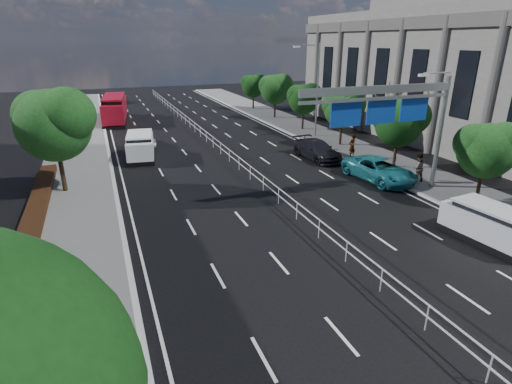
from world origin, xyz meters
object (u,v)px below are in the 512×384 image
red_bus (115,108)px  silver_minivan (489,224)px  overhead_gantry (394,106)px  pedestrian_a (352,146)px  toilet_sign (55,323)px  parked_car_dark (317,150)px  white_minivan (141,146)px  near_car_silver (142,138)px  parked_car_teal (379,170)px  near_car_dark (112,97)px  pedestrian_b (418,168)px

red_bus → silver_minivan: bearing=-62.8°
overhead_gantry → pedestrian_a: overhead_gantry is taller
silver_minivan → toilet_sign: bearing=-176.0°
overhead_gantry → parked_car_dark: bearing=88.2°
toilet_sign → overhead_gantry: bearing=29.6°
white_minivan → pedestrian_a: white_minivan is taller
red_bus → near_car_silver: size_ratio=2.28×
overhead_gantry → white_minivan: overhead_gantry is taller
white_minivan → parked_car_teal: size_ratio=0.90×
red_bus → parked_car_teal: red_bus is taller
white_minivan → red_bus: size_ratio=0.49×
white_minivan → near_car_dark: white_minivan is taller
parked_car_teal → toilet_sign: bearing=-152.1°
white_minivan → red_bus: 17.84m
white_minivan → pedestrian_a: 17.40m
overhead_gantry → near_car_dark: bearing=105.7°
toilet_sign → parked_car_dark: 26.25m
overhead_gantry → parked_car_teal: (1.56, 2.53, -4.82)m
silver_minivan → pedestrian_a: size_ratio=2.37×
white_minivan → near_car_silver: size_ratio=1.11×
overhead_gantry → parked_car_dark: overhead_gantry is taller
toilet_sign → pedestrian_b: bearing=27.6°
red_bus → parked_car_teal: (15.80, -29.61, -0.81)m
red_bus → near_car_dark: bearing=94.8°
pedestrian_b → red_bus: bearing=-51.2°
white_minivan → pedestrian_b: 21.42m
pedestrian_a → parked_car_teal: bearing=58.7°
toilet_sign → silver_minivan: (18.44, 3.15, -2.04)m
silver_minivan → pedestrian_a: pedestrian_a is taller
parked_car_dark → pedestrian_b: pedestrian_b is taller
near_car_silver → overhead_gantry: bearing=118.5°
red_bus → toilet_sign: bearing=-88.4°
pedestrian_a → pedestrian_b: size_ratio=0.99×
red_bus → near_car_dark: size_ratio=2.05×
pedestrian_b → near_car_silver: bearing=-38.3°
overhead_gantry → silver_minivan: overhead_gantry is taller
white_minivan → silver_minivan: white_minivan is taller
pedestrian_a → pedestrian_b: pedestrian_b is taller
parked_car_teal → parked_car_dark: size_ratio=1.08×
toilet_sign → near_car_dark: size_ratio=0.85×
near_car_silver → near_car_dark: bearing=-93.5°
parked_car_teal → white_minivan: bearing=136.1°
white_minivan → toilet_sign: bearing=-92.5°
near_car_silver → silver_minivan: bearing=112.0°
near_car_dark → white_minivan: bearing=84.7°
red_bus → pedestrian_b: red_bus is taller
parked_car_dark → pedestrian_b: (3.28, -7.89, 0.36)m
near_car_silver → near_car_dark: (-1.14, 30.54, 0.06)m
white_minivan → near_car_silver: bearing=90.3°
parked_car_teal → pedestrian_a: bearing=70.7°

